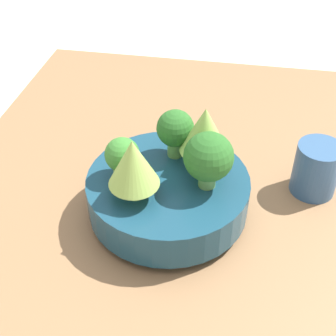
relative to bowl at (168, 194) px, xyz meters
name	(u,v)px	position (x,y,z in m)	size (l,w,h in m)	color
ground_plane	(148,242)	(-0.02, 0.03, -0.09)	(6.00, 6.00, 0.00)	beige
table	(147,231)	(-0.02, 0.03, -0.06)	(1.08, 0.69, 0.05)	olive
bowl	(168,194)	(0.00, 0.00, 0.00)	(0.24, 0.24, 0.07)	navy
broccoli_floret_right	(175,130)	(0.06, 0.00, 0.08)	(0.06, 0.06, 0.08)	#609347
broccoli_floret_back	(122,157)	(0.00, 0.06, 0.06)	(0.05, 0.05, 0.06)	#609347
romanesco_piece_far	(133,164)	(-0.04, 0.04, 0.09)	(0.07, 0.07, 0.09)	#6BA34C
broccoli_floret_front	(209,158)	(0.00, -0.06, 0.08)	(0.07, 0.07, 0.09)	#609347
romanesco_piece_near	(205,131)	(0.04, -0.05, 0.09)	(0.07, 0.07, 0.10)	#609347
cup	(316,169)	(0.09, -0.22, 0.00)	(0.07, 0.07, 0.09)	#33567F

